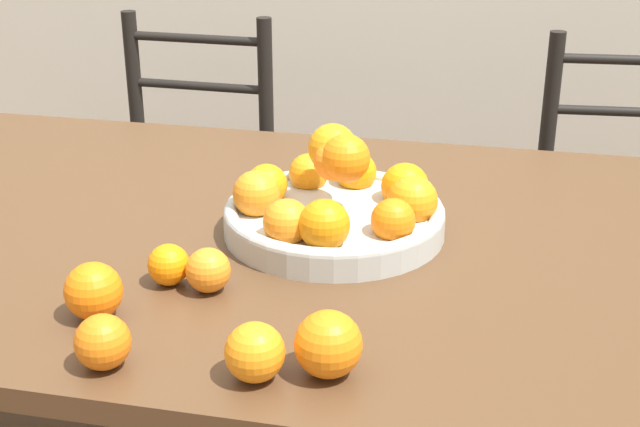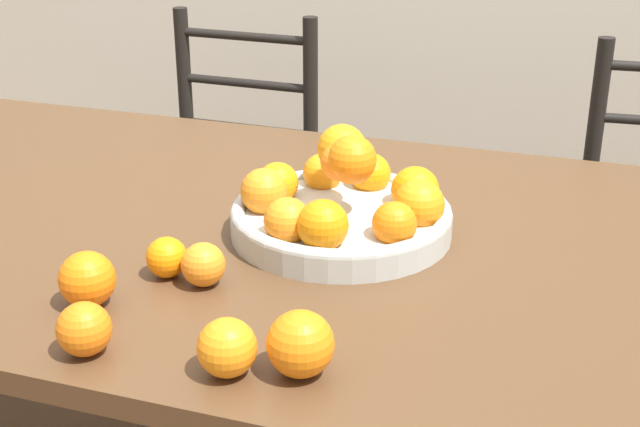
% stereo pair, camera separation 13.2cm
% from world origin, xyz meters
% --- Properties ---
extents(dining_table, '(1.86, 1.00, 0.75)m').
position_xyz_m(dining_table, '(0.00, 0.00, 0.66)').
color(dining_table, '#4C331E').
rests_on(dining_table, ground_plane).
extents(fruit_bowl, '(0.36, 0.36, 0.17)m').
position_xyz_m(fruit_bowl, '(0.18, 0.01, 0.79)').
color(fruit_bowl, '#B2B7B2').
rests_on(fruit_bowl, dining_table).
extents(orange_loose_0, '(0.06, 0.06, 0.06)m').
position_xyz_m(orange_loose_0, '(-0.02, -0.21, 0.78)').
color(orange_loose_0, orange).
rests_on(orange_loose_0, dining_table).
extents(orange_loose_1, '(0.08, 0.08, 0.08)m').
position_xyz_m(orange_loose_1, '(-0.08, -0.32, 0.79)').
color(orange_loose_1, orange).
rests_on(orange_loose_1, dining_table).
extents(orange_loose_2, '(0.07, 0.07, 0.07)m').
position_xyz_m(orange_loose_2, '(-0.01, -0.43, 0.78)').
color(orange_loose_2, orange).
rests_on(orange_loose_2, dining_table).
extents(orange_loose_3, '(0.08, 0.08, 0.08)m').
position_xyz_m(orange_loose_3, '(0.26, -0.39, 0.79)').
color(orange_loose_3, orange).
rests_on(orange_loose_3, dining_table).
extents(orange_loose_4, '(0.06, 0.06, 0.06)m').
position_xyz_m(orange_loose_4, '(0.05, -0.22, 0.78)').
color(orange_loose_4, orange).
rests_on(orange_loose_4, dining_table).
extents(orange_loose_5, '(0.07, 0.07, 0.07)m').
position_xyz_m(orange_loose_5, '(0.17, -0.42, 0.78)').
color(orange_loose_5, orange).
rests_on(orange_loose_5, dining_table).
extents(chair_left, '(0.43, 0.41, 0.91)m').
position_xyz_m(chair_left, '(-0.39, 0.81, 0.45)').
color(chair_left, black).
rests_on(chair_left, ground_plane).
extents(chair_right, '(0.45, 0.44, 0.91)m').
position_xyz_m(chair_right, '(0.75, 0.81, 0.45)').
color(chair_right, black).
rests_on(chair_right, ground_plane).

